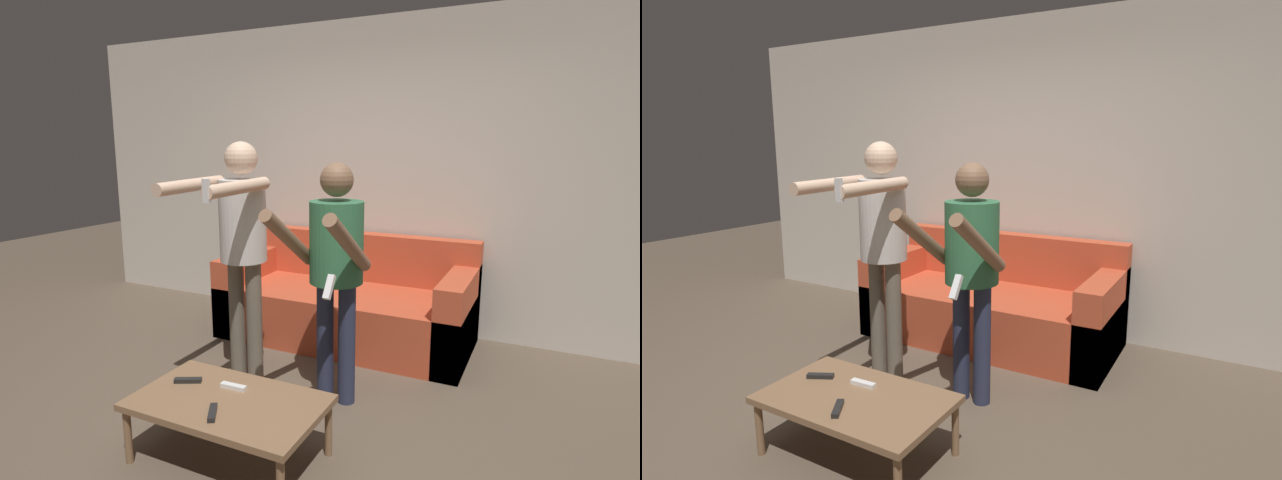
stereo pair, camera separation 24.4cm
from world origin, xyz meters
TOP-DOWN VIEW (x-y plane):
  - ground_plane at (0.00, 0.00)m, footprint 14.00×14.00m
  - wall_back at (0.00, 2.10)m, footprint 6.40×0.06m
  - couch at (-0.12, 1.62)m, footprint 2.07×0.92m
  - person_standing_left at (-0.47, 0.58)m, footprint 0.44×0.77m
  - person_standing_right at (0.22, 0.59)m, footprint 0.46×0.73m
  - coffee_table at (-0.03, -0.21)m, footprint 0.99×0.59m
  - remote_near at (-0.01, -0.36)m, footprint 0.11×0.15m
  - remote_mid at (-0.35, -0.15)m, footprint 0.15×0.10m
  - remote_far at (-0.08, -0.10)m, footprint 0.15×0.04m

SIDE VIEW (x-z plane):
  - ground_plane at x=0.00m, z-range 0.00..0.00m
  - couch at x=-0.12m, z-range -0.14..0.72m
  - coffee_table at x=-0.03m, z-range 0.14..0.48m
  - remote_near at x=-0.01m, z-range 0.34..0.36m
  - remote_mid at x=-0.35m, z-range 0.34..0.36m
  - remote_far at x=-0.08m, z-range 0.34..0.36m
  - person_standing_right at x=0.22m, z-range 0.19..1.72m
  - person_standing_left at x=-0.47m, z-range 0.22..1.88m
  - wall_back at x=0.00m, z-range 0.00..2.70m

